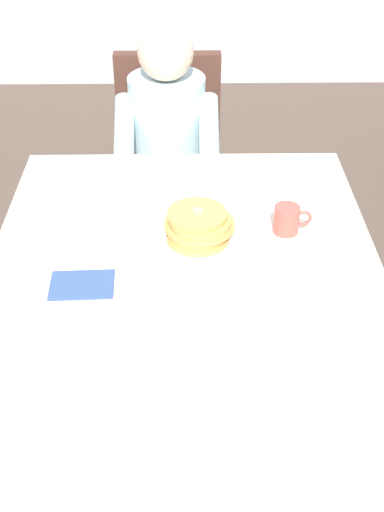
# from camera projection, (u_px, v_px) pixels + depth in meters

# --- Properties ---
(ground_plane) EXTENTS (14.00, 14.00, 0.00)m
(ground_plane) POSITION_uv_depth(u_px,v_px,m) (186.00, 458.00, 2.21)
(ground_plane) COLOR brown
(dining_table_main) EXTENTS (1.12, 1.52, 0.74)m
(dining_table_main) POSITION_uv_depth(u_px,v_px,m) (185.00, 309.00, 1.83)
(dining_table_main) COLOR silver
(dining_table_main) RESTS_ON ground
(chair_diner) EXTENTS (0.44, 0.45, 0.93)m
(chair_diner) POSITION_uv_depth(u_px,v_px,m) (169.00, 153.00, 2.84)
(chair_diner) COLOR #4C2D23
(chair_diner) RESTS_ON ground
(diner_person) EXTENTS (0.40, 0.43, 1.12)m
(diner_person) POSITION_uv_depth(u_px,v_px,m) (168.00, 140.00, 2.64)
(diner_person) COLOR silver
(diner_person) RESTS_ON ground
(plate_breakfast) EXTENTS (0.28, 0.28, 0.02)m
(plate_breakfast) POSITION_uv_depth(u_px,v_px,m) (198.00, 241.00, 1.92)
(plate_breakfast) COLOR white
(plate_breakfast) RESTS_ON dining_table_main
(breakfast_stack) EXTENTS (0.20, 0.20, 0.10)m
(breakfast_stack) POSITION_uv_depth(u_px,v_px,m) (199.00, 226.00, 1.89)
(breakfast_stack) COLOR tan
(breakfast_stack) RESTS_ON plate_breakfast
(cup_coffee) EXTENTS (0.11, 0.08, 0.08)m
(cup_coffee) POSITION_uv_depth(u_px,v_px,m) (288.00, 219.00, 1.95)
(cup_coffee) COLOR #B24C42
(cup_coffee) RESTS_ON dining_table_main
(syrup_pitcher) EXTENTS (0.08, 0.08, 0.07)m
(syrup_pitcher) POSITION_uv_depth(u_px,v_px,m) (110.00, 199.00, 2.06)
(syrup_pitcher) COLOR silver
(syrup_pitcher) RESTS_ON dining_table_main
(fork_left_of_plate) EXTENTS (0.02, 0.18, 0.00)m
(fork_left_of_plate) POSITION_uv_depth(u_px,v_px,m) (132.00, 247.00, 1.91)
(fork_left_of_plate) COLOR silver
(fork_left_of_plate) RESTS_ON dining_table_main
(knife_right_of_plate) EXTENTS (0.03, 0.20, 0.00)m
(knife_right_of_plate) POSITION_uv_depth(u_px,v_px,m) (264.00, 246.00, 1.91)
(knife_right_of_plate) COLOR silver
(knife_right_of_plate) RESTS_ON dining_table_main
(spoon_near_edge) EXTENTS (0.15, 0.05, 0.00)m
(spoon_near_edge) POSITION_uv_depth(u_px,v_px,m) (210.00, 314.00, 1.67)
(spoon_near_edge) COLOR silver
(spoon_near_edge) RESTS_ON dining_table_main
(napkin_folded) EXTENTS (0.17, 0.13, 0.01)m
(napkin_folded) POSITION_uv_depth(u_px,v_px,m) (82.00, 285.00, 1.76)
(napkin_folded) COLOR #334C7F
(napkin_folded) RESTS_ON dining_table_main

